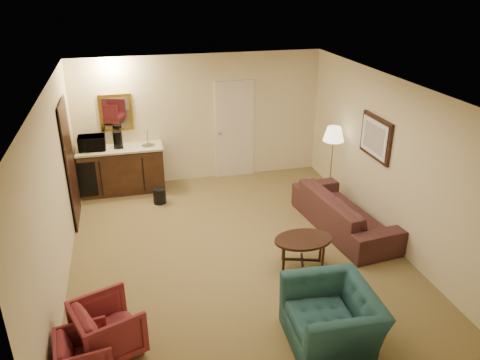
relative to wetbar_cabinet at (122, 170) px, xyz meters
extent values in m
plane|color=olive|center=(1.65, -2.72, -0.46)|extent=(6.00, 6.00, 0.00)
cube|color=beige|center=(1.65, 0.28, 0.84)|extent=(5.00, 0.02, 2.60)
cube|color=beige|center=(-0.85, -2.72, 0.84)|extent=(0.02, 6.00, 2.60)
cube|color=beige|center=(4.15, -2.72, 0.84)|extent=(0.02, 6.00, 2.60)
cube|color=white|center=(1.65, -2.72, 2.14)|extent=(5.00, 6.00, 0.02)
cube|color=beige|center=(2.35, 0.25, 0.56)|extent=(0.82, 0.06, 2.05)
cube|color=black|center=(-0.82, -1.02, 0.59)|extent=(0.06, 0.98, 2.10)
cube|color=gold|center=(0.00, 0.25, 1.09)|extent=(0.62, 0.04, 0.72)
cube|color=black|center=(4.11, -2.32, 1.09)|extent=(0.06, 0.90, 0.70)
cube|color=#3B2213|center=(0.00, 0.00, 0.00)|extent=(1.64, 0.58, 0.92)
imported|color=black|center=(3.60, -2.47, -0.03)|extent=(0.89, 2.28, 0.87)
imported|color=#205052|center=(2.26, -4.92, 0.02)|extent=(0.76, 1.13, 0.96)
imported|color=maroon|center=(-0.50, -4.72, -0.17)|extent=(0.59, 0.62, 0.58)
imported|color=maroon|center=(-0.25, -4.42, -0.10)|extent=(0.85, 0.88, 0.71)
cube|color=black|center=(2.51, -3.38, -0.21)|extent=(1.00, 0.82, 0.50)
cube|color=#B2843B|center=(3.85, -1.32, 0.27)|extent=(0.43, 0.43, 1.46)
cylinder|color=black|center=(0.65, -0.72, -0.31)|extent=(0.28, 0.28, 0.30)
imported|color=black|center=(-0.50, 0.01, 0.63)|extent=(0.50, 0.28, 0.34)
cylinder|color=black|center=(-0.02, 0.01, 0.62)|extent=(0.22, 0.22, 0.33)
camera|label=1|loc=(0.19, -8.83, 3.56)|focal=35.00mm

